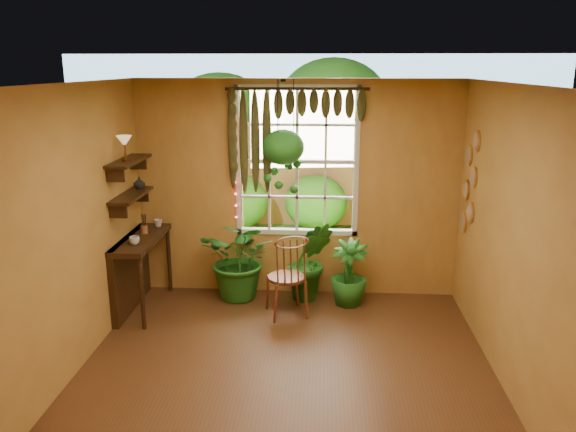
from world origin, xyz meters
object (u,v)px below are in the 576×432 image
(counter_ledge, at_px, (134,265))
(potted_plant_mid, at_px, (310,261))
(windsor_chair, at_px, (287,288))
(hanging_basket, at_px, (283,150))
(potted_plant_left, at_px, (241,259))

(counter_ledge, xyz_separation_m, potted_plant_mid, (2.09, 0.40, -0.04))
(windsor_chair, relative_size, hanging_basket, 0.87)
(windsor_chair, height_order, potted_plant_left, windsor_chair)
(potted_plant_left, relative_size, potted_plant_mid, 1.02)
(potted_plant_left, bearing_deg, windsor_chair, -37.90)
(potted_plant_left, bearing_deg, hanging_basket, 6.36)
(counter_ledge, distance_m, windsor_chair, 1.85)
(counter_ledge, height_order, hanging_basket, hanging_basket)
(potted_plant_mid, height_order, hanging_basket, hanging_basket)
(windsor_chair, xyz_separation_m, potted_plant_mid, (0.25, 0.48, 0.17))
(counter_ledge, distance_m, potted_plant_left, 1.29)
(counter_ledge, relative_size, potted_plant_left, 1.16)
(potted_plant_mid, bearing_deg, potted_plant_left, -179.37)
(counter_ledge, relative_size, windsor_chair, 1.03)
(counter_ledge, height_order, potted_plant_left, potted_plant_left)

